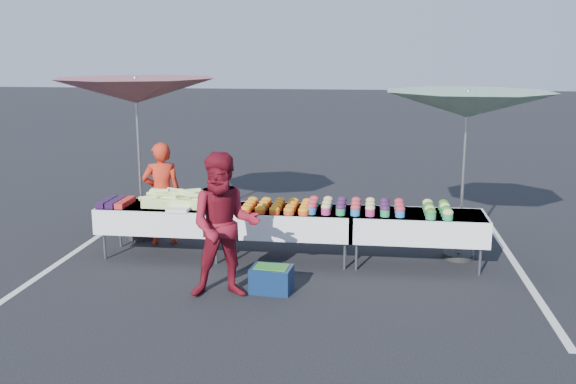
# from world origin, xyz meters

# --- Properties ---
(ground) EXTENTS (80.00, 80.00, 0.00)m
(ground) POSITION_xyz_m (0.00, 0.00, 0.00)
(ground) COLOR black
(stripe_left) EXTENTS (0.10, 5.00, 0.00)m
(stripe_left) POSITION_xyz_m (-3.20, 0.00, 0.00)
(stripe_left) COLOR silver
(stripe_left) RESTS_ON ground
(stripe_right) EXTENTS (0.10, 5.00, 0.00)m
(stripe_right) POSITION_xyz_m (3.20, 0.00, 0.00)
(stripe_right) COLOR silver
(stripe_right) RESTS_ON ground
(table_left) EXTENTS (1.86, 0.81, 0.75)m
(table_left) POSITION_xyz_m (-1.80, 0.00, 0.58)
(table_left) COLOR white
(table_left) RESTS_ON ground
(table_center) EXTENTS (1.86, 0.81, 0.75)m
(table_center) POSITION_xyz_m (0.00, 0.00, 0.58)
(table_center) COLOR white
(table_center) RESTS_ON ground
(table_right) EXTENTS (1.86, 0.81, 0.75)m
(table_right) POSITION_xyz_m (1.80, 0.00, 0.58)
(table_right) COLOR white
(table_right) RESTS_ON ground
(berry_punnets) EXTENTS (0.40, 0.54, 0.08)m
(berry_punnets) POSITION_xyz_m (-2.51, -0.06, 0.79)
(berry_punnets) COLOR black
(berry_punnets) RESTS_ON table_left
(corn_pile) EXTENTS (1.16, 0.57, 0.26)m
(corn_pile) POSITION_xyz_m (-1.54, 0.04, 0.84)
(corn_pile) COLOR #ADCF6A
(corn_pile) RESTS_ON table_left
(plastic_bags) EXTENTS (0.30, 0.25, 0.05)m
(plastic_bags) POSITION_xyz_m (-1.50, -0.30, 0.78)
(plastic_bags) COLOR white
(plastic_bags) RESTS_ON table_left
(carrot_bowls) EXTENTS (0.95, 0.69, 0.11)m
(carrot_bowls) POSITION_xyz_m (-0.15, -0.01, 0.80)
(carrot_bowls) COLOR #D94318
(carrot_bowls) RESTS_ON table_center
(potato_cups) EXTENTS (1.34, 0.58, 0.16)m
(potato_cups) POSITION_xyz_m (0.95, 0.00, 0.83)
(potato_cups) COLOR #276EB6
(potato_cups) RESTS_ON table_right
(bean_baskets) EXTENTS (0.36, 0.68, 0.15)m
(bean_baskets) POSITION_xyz_m (2.06, -0.01, 0.82)
(bean_baskets) COLOR #238E4D
(bean_baskets) RESTS_ON table_right
(vendor) EXTENTS (0.67, 0.55, 1.59)m
(vendor) POSITION_xyz_m (-2.02, 0.55, 0.80)
(vendor) COLOR red
(vendor) RESTS_ON ground
(customer) EXTENTS (0.98, 0.83, 1.78)m
(customer) POSITION_xyz_m (-0.58, -1.45, 0.89)
(customer) COLOR maroon
(customer) RESTS_ON ground
(umbrella_left) EXTENTS (2.60, 2.60, 2.56)m
(umbrella_left) POSITION_xyz_m (-2.45, 0.80, 2.32)
(umbrella_left) COLOR black
(umbrella_left) RESTS_ON ground
(umbrella_right) EXTENTS (3.09, 3.09, 2.42)m
(umbrella_right) POSITION_xyz_m (2.43, 0.40, 2.20)
(umbrella_right) COLOR black
(umbrella_right) RESTS_ON ground
(storage_bin) EXTENTS (0.53, 0.41, 0.33)m
(storage_bin) POSITION_xyz_m (-0.04, -1.24, 0.17)
(storage_bin) COLOR #0D2245
(storage_bin) RESTS_ON ground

